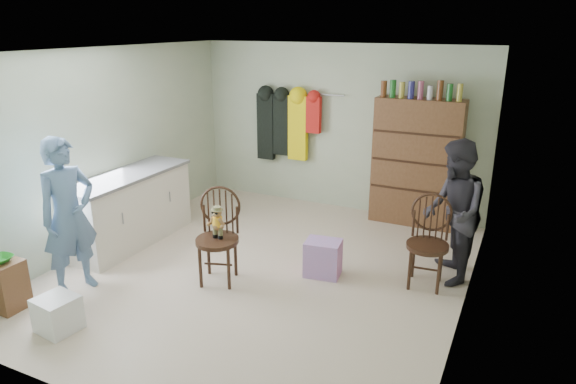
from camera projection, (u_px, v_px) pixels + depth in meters
The scene contains 13 objects.
ground_plane at pixel (262, 270), 6.04m from camera, with size 5.00×5.00×0.00m, color beige.
room_walls at pixel (281, 130), 6.00m from camera, with size 5.00×5.00×5.00m.
counter at pixel (130, 208), 6.69m from camera, with size 0.64×1.86×0.94m.
stool at pixel (5, 285), 5.18m from camera, with size 0.36×0.31×0.52m, color brown.
bowl at pixel (0, 259), 5.09m from camera, with size 0.23×0.23×0.06m, color green.
plastic_tub at pixel (58, 314), 4.83m from camera, with size 0.36×0.34×0.34m, color white.
chair_front at pixel (218, 230), 5.66m from camera, with size 0.60×0.60×1.07m.
chair_far at pixel (429, 238), 5.58m from camera, with size 0.50×0.50×1.02m.
striped_bag at pixel (323, 258), 5.88m from camera, with size 0.40×0.31×0.42m, color pink.
person_left at pixel (69, 216), 5.37m from camera, with size 0.62×0.41×1.70m, color #55749C.
person_right at pixel (453, 212), 5.60m from camera, with size 0.78×0.61×1.61m, color #2D2B33.
dresser at pixel (416, 162), 7.21m from camera, with size 1.20×0.39×2.06m.
coat_rack at pixel (286, 125), 8.03m from camera, with size 1.42×0.12×1.09m.
Camera 1 is at (2.63, -4.78, 2.78)m, focal length 32.00 mm.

